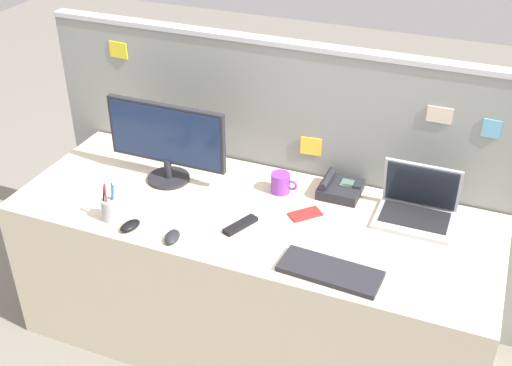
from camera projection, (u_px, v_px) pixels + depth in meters
ground_plane at (252, 335)px, 3.22m from camera, size 10.00×10.00×0.00m
desk at (252, 277)px, 3.02m from camera, size 2.15×0.80×0.76m
cubicle_divider at (285, 175)px, 3.20m from camera, size 2.49×0.08×1.39m
desktop_monitor at (166, 139)px, 2.94m from camera, size 0.59×0.20×0.39m
laptop at (417, 206)px, 2.75m from camera, size 0.33×0.25×0.24m
desk_phone at (339, 188)px, 2.93m from camera, size 0.19×0.19×0.08m
keyboard_main at (330, 271)px, 2.45m from camera, size 0.40×0.18×0.02m
computer_mouse_right_hand at (130, 226)px, 2.70m from camera, size 0.08×0.11×0.03m
computer_mouse_left_hand at (172, 237)px, 2.63m from camera, size 0.08×0.11×0.03m
pen_cup at (109, 209)px, 2.74m from camera, size 0.07×0.07×0.18m
cell_phone_red_case at (305, 214)px, 2.79m from camera, size 0.15×0.15×0.01m
tv_remote at (241, 225)px, 2.71m from camera, size 0.11×0.17×0.02m
coffee_mug at (281, 183)px, 2.93m from camera, size 0.13×0.09×0.09m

